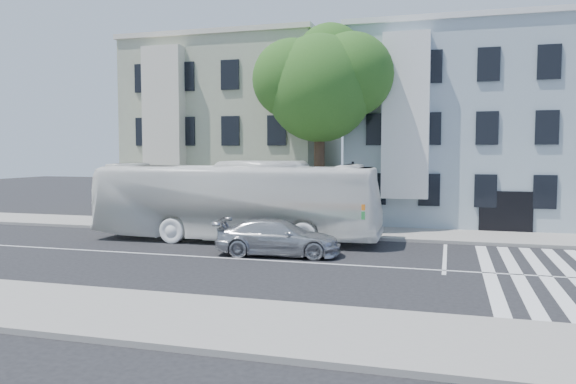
% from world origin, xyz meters
% --- Properties ---
extents(ground, '(120.00, 120.00, 0.00)m').
position_xyz_m(ground, '(0.00, 0.00, 0.00)').
color(ground, black).
rests_on(ground, ground).
extents(sidewalk_far, '(80.00, 4.00, 0.15)m').
position_xyz_m(sidewalk_far, '(0.00, 8.00, 0.07)').
color(sidewalk_far, gray).
rests_on(sidewalk_far, ground).
extents(sidewalk_near, '(80.00, 4.00, 0.15)m').
position_xyz_m(sidewalk_near, '(0.00, -8.00, 0.07)').
color(sidewalk_near, gray).
rests_on(sidewalk_near, ground).
extents(building_left, '(12.00, 10.00, 11.00)m').
position_xyz_m(building_left, '(-7.00, 15.00, 5.50)').
color(building_left, '#9DA086').
rests_on(building_left, ground).
extents(building_right, '(12.00, 10.00, 11.00)m').
position_xyz_m(building_right, '(7.00, 15.00, 5.50)').
color(building_right, '#99AAB6').
rests_on(building_right, ground).
extents(street_tree, '(7.30, 5.90, 11.10)m').
position_xyz_m(street_tree, '(0.06, 8.74, 7.83)').
color(street_tree, '#2D2116').
rests_on(street_tree, ground).
extents(bus, '(3.63, 13.65, 3.77)m').
position_xyz_m(bus, '(-3.03, 4.20, 1.89)').
color(bus, white).
rests_on(bus, ground).
extents(sedan, '(2.56, 5.25, 1.47)m').
position_xyz_m(sedan, '(-0.02, 1.18, 0.74)').
color(sedan, '#B5B8BD').
rests_on(sedan, ground).
extents(hedge, '(8.23, 3.84, 0.70)m').
position_xyz_m(hedge, '(-4.97, 6.80, 0.50)').
color(hedge, '#266821').
rests_on(hedge, sidewalk_far).
extents(traffic_signal, '(0.39, 0.51, 3.71)m').
position_xyz_m(traffic_signal, '(2.00, 7.08, 2.40)').
color(traffic_signal, black).
rests_on(traffic_signal, ground).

